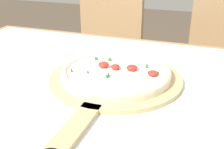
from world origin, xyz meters
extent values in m
cube|color=#A87F51|center=(0.00, 0.00, 0.76)|extent=(1.33, 0.98, 0.03)
cylinder|color=#A87F51|center=(-0.61, 0.44, 0.37)|extent=(0.06, 0.06, 0.74)
cube|color=silver|center=(0.00, 0.00, 0.77)|extent=(1.25, 0.90, 0.00)
cylinder|color=tan|center=(0.04, 0.07, 0.78)|extent=(0.37, 0.37, 0.01)
cube|color=tan|center=(0.04, -0.19, 0.78)|extent=(0.04, 0.19, 0.01)
cylinder|color=beige|center=(0.04, 0.07, 0.80)|extent=(0.31, 0.31, 0.02)
torus|color=beige|center=(0.04, 0.07, 0.80)|extent=(0.31, 0.31, 0.02)
cylinder|color=white|center=(0.04, 0.07, 0.81)|extent=(0.27, 0.27, 0.00)
ellipsoid|color=red|center=(0.00, 0.08, 0.82)|extent=(0.03, 0.03, 0.02)
ellipsoid|color=red|center=(0.08, 0.08, 0.81)|extent=(0.03, 0.03, 0.01)
ellipsoid|color=red|center=(0.14, 0.07, 0.81)|extent=(0.03, 0.03, 0.01)
ellipsoid|color=red|center=(0.04, 0.07, 0.81)|extent=(0.03, 0.03, 0.01)
cube|color=#387533|center=(-0.04, 0.12, 0.81)|extent=(0.01, 0.01, 0.01)
cube|color=#387533|center=(-0.07, 0.02, 0.81)|extent=(0.01, 0.01, 0.01)
cube|color=#387533|center=(0.15, 0.08, 0.81)|extent=(0.01, 0.01, 0.01)
cube|color=#387533|center=(-0.03, 0.02, 0.81)|extent=(0.01, 0.01, 0.01)
cube|color=#387533|center=(0.12, 0.11, 0.81)|extent=(0.01, 0.01, 0.01)
cube|color=#387533|center=(0.03, 0.01, 0.81)|extent=(0.01, 0.01, 0.01)
cube|color=#387533|center=(0.03, 0.02, 0.81)|extent=(0.01, 0.01, 0.01)
cube|color=#387533|center=(0.00, 0.13, 0.81)|extent=(0.01, 0.01, 0.01)
cube|color=tan|center=(-0.29, 0.72, 0.44)|extent=(0.42, 0.42, 0.02)
cube|color=tan|center=(-0.28, 0.90, 0.67)|extent=(0.38, 0.06, 0.44)
cylinder|color=tan|center=(-0.46, 0.57, 0.22)|extent=(0.04, 0.04, 0.43)
cylinder|color=tan|center=(-0.14, 0.55, 0.22)|extent=(0.04, 0.04, 0.43)
cylinder|color=tan|center=(-0.44, 0.89, 0.22)|extent=(0.04, 0.04, 0.43)
cylinder|color=tan|center=(-0.12, 0.87, 0.22)|extent=(0.04, 0.04, 0.43)
cube|color=tan|center=(0.38, 0.72, 0.44)|extent=(0.44, 0.44, 0.02)
cylinder|color=tan|center=(0.20, 0.86, 0.22)|extent=(0.04, 0.04, 0.43)
camera|label=1|loc=(0.27, -0.60, 1.11)|focal=45.00mm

